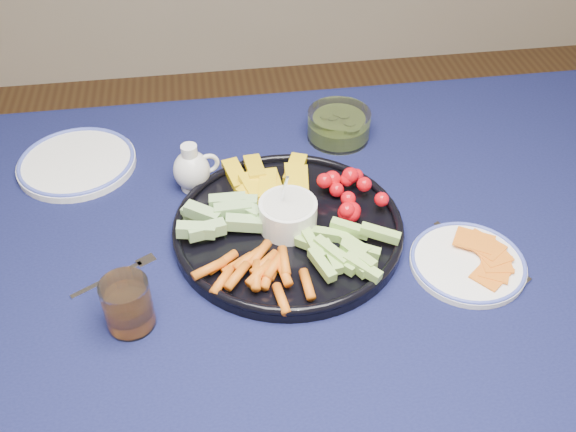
{
  "coord_description": "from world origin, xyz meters",
  "views": [
    {
      "loc": [
        -0.08,
        -0.73,
        1.51
      ],
      "look_at": [
        0.04,
        0.07,
        0.79
      ],
      "focal_mm": 40.0,
      "sensor_mm": 36.0,
      "label": 1
    }
  ],
  "objects": [
    {
      "name": "fork_right",
      "position": [
        0.36,
        -0.04,
        0.75
      ],
      "size": [
        0.12,
        0.17,
        0.0
      ],
      "color": "white",
      "rests_on": "dining_table"
    },
    {
      "name": "crudite_platter",
      "position": [
        0.04,
        0.07,
        0.77
      ],
      "size": [
        0.4,
        0.4,
        0.13
      ],
      "color": "black",
      "rests_on": "dining_table"
    },
    {
      "name": "side_plate_extra",
      "position": [
        -0.34,
        0.32,
        0.76
      ],
      "size": [
        0.23,
        0.23,
        0.02
      ],
      "color": "white",
      "rests_on": "dining_table"
    },
    {
      "name": "juice_tumbler",
      "position": [
        -0.22,
        -0.09,
        0.78
      ],
      "size": [
        0.07,
        0.07,
        0.09
      ],
      "color": "silver",
      "rests_on": "dining_table"
    },
    {
      "name": "fork_left",
      "position": [
        -0.24,
        0.01,
        0.75
      ],
      "size": [
        0.14,
        0.08,
        0.0
      ],
      "color": "white",
      "rests_on": "dining_table"
    },
    {
      "name": "pickle_bowl",
      "position": [
        0.18,
        0.34,
        0.77
      ],
      "size": [
        0.13,
        0.13,
        0.06
      ],
      "color": "silver",
      "rests_on": "dining_table"
    },
    {
      "name": "cheese_plate",
      "position": [
        0.32,
        -0.05,
        0.76
      ],
      "size": [
        0.19,
        0.19,
        0.02
      ],
      "color": "white",
      "rests_on": "dining_table"
    },
    {
      "name": "creamer_pitcher",
      "position": [
        -0.12,
        0.22,
        0.79
      ],
      "size": [
        0.09,
        0.07,
        0.09
      ],
      "color": "white",
      "rests_on": "dining_table"
    },
    {
      "name": "dining_table",
      "position": [
        0.0,
        0.0,
        0.66
      ],
      "size": [
        1.67,
        1.07,
        0.75
      ],
      "color": "#4D2F19",
      "rests_on": "ground"
    }
  ]
}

